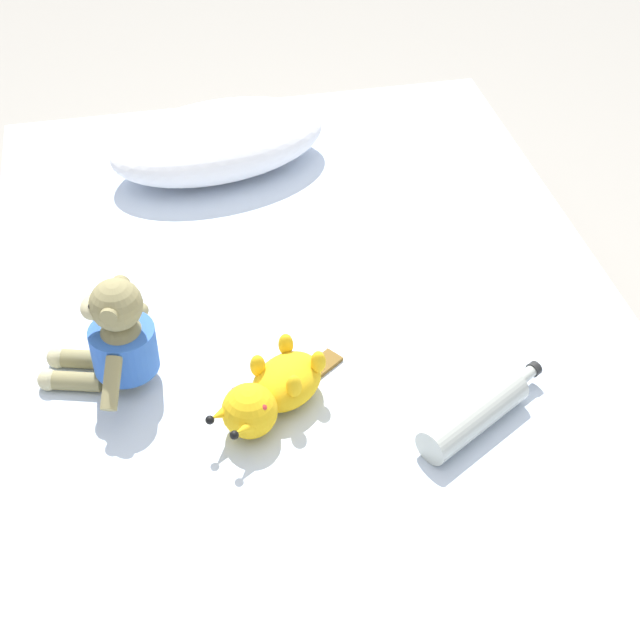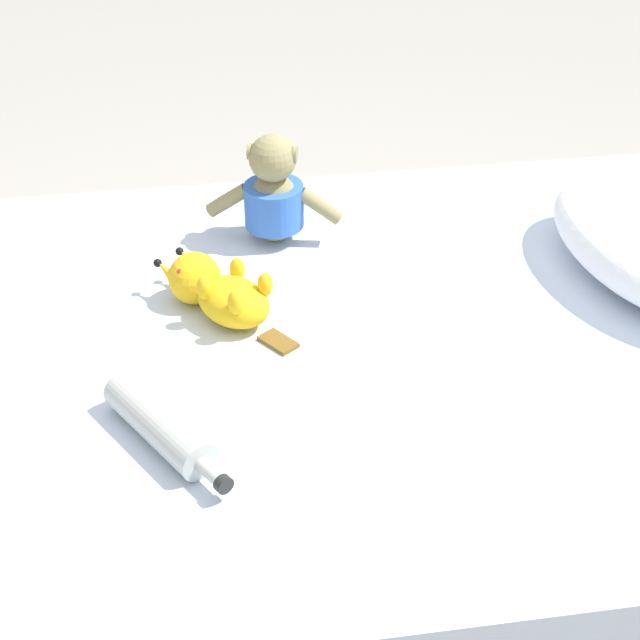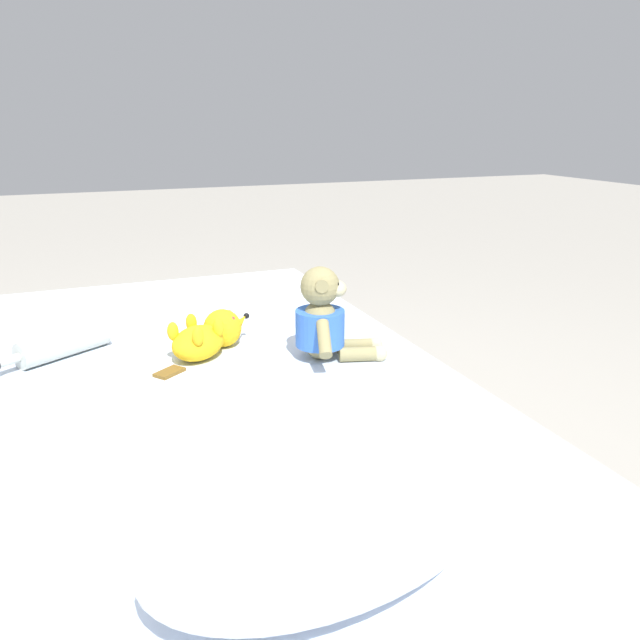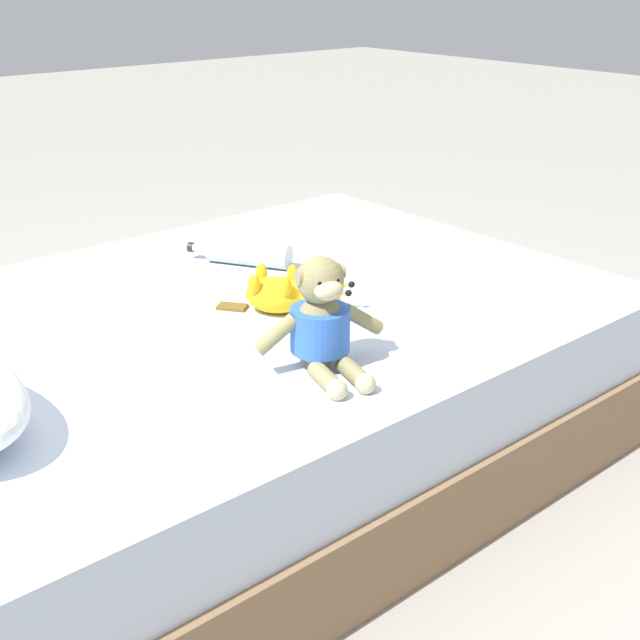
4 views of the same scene
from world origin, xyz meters
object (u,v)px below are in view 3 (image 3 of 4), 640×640
object	(u,v)px
pillow	(334,514)
plush_monkey	(324,321)
glass_bottle	(62,344)
plush_yellow_creature	(209,336)
bed	(177,466)

from	to	relation	value
pillow	plush_monkey	size ratio (longest dim) A/B	2.06
glass_bottle	pillow	bearing A→B (deg)	109.43
pillow	plush_monkey	distance (m)	0.75
plush_monkey	plush_yellow_creature	world-z (taller)	plush_monkey
glass_bottle	plush_yellow_creature	bearing A→B (deg)	162.20
pillow	plush_yellow_creature	size ratio (longest dim) A/B	2.04
pillow	plush_yellow_creature	world-z (taller)	pillow
bed	plush_monkey	xyz separation A→B (m)	(-0.39, -0.03, 0.30)
plush_yellow_creature	glass_bottle	xyz separation A→B (m)	(0.35, -0.11, -0.01)
plush_yellow_creature	glass_bottle	distance (m)	0.37
plush_yellow_creature	glass_bottle	bearing A→B (deg)	-17.80
pillow	glass_bottle	xyz separation A→B (m)	(0.34, -0.95, -0.04)
pillow	plush_yellow_creature	xyz separation A→B (m)	(-0.01, -0.84, -0.03)
pillow	glass_bottle	distance (m)	1.01
plush_yellow_creature	glass_bottle	size ratio (longest dim) A/B	1.03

